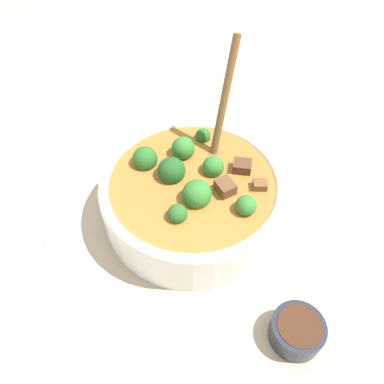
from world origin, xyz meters
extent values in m
plane|color=#C6B293|center=(0.00, 0.00, 0.00)|extent=(4.00, 4.00, 0.00)
cylinder|color=white|center=(0.00, 0.00, 0.04)|extent=(0.29, 0.29, 0.08)
torus|color=white|center=(0.00, 0.00, 0.08)|extent=(0.29, 0.29, 0.02)
cylinder|color=#B27533|center=(0.00, 0.00, 0.06)|extent=(0.26, 0.26, 0.05)
sphere|color=#2D6B28|center=(0.08, -0.01, 0.09)|extent=(0.04, 0.04, 0.04)
cylinder|color=#6B9956|center=(0.08, -0.01, 0.06)|extent=(0.01, 0.01, 0.02)
sphere|color=#387F33|center=(-0.02, 0.03, 0.09)|extent=(0.04, 0.04, 0.04)
cylinder|color=#6B9956|center=(-0.02, 0.03, 0.06)|extent=(0.02, 0.02, 0.02)
sphere|color=#387F33|center=(0.04, -0.05, 0.09)|extent=(0.04, 0.04, 0.04)
cylinder|color=#6B9956|center=(0.04, -0.05, 0.07)|extent=(0.01, 0.01, 0.02)
sphere|color=#235B23|center=(0.03, 0.00, 0.09)|extent=(0.04, 0.04, 0.04)
cylinder|color=#6B9956|center=(0.03, 0.00, 0.06)|extent=(0.02, 0.02, 0.02)
sphere|color=#387F33|center=(-0.09, 0.02, 0.09)|extent=(0.03, 0.03, 0.03)
cylinder|color=#6B9956|center=(-0.09, 0.02, 0.07)|extent=(0.01, 0.01, 0.01)
sphere|color=#2D6B28|center=(-0.01, 0.07, 0.09)|extent=(0.03, 0.03, 0.03)
cylinder|color=#6B9956|center=(-0.01, 0.07, 0.07)|extent=(0.01, 0.01, 0.01)
sphere|color=#2D6B28|center=(0.02, -0.10, 0.09)|extent=(0.03, 0.03, 0.03)
cylinder|color=#6B9956|center=(0.02, -0.10, 0.07)|extent=(0.01, 0.01, 0.01)
sphere|color=#387F33|center=(-0.02, -0.03, 0.09)|extent=(0.03, 0.03, 0.03)
cylinder|color=#6B9956|center=(-0.02, -0.03, 0.07)|extent=(0.01, 0.01, 0.02)
cube|color=brown|center=(-0.05, 0.00, 0.09)|extent=(0.04, 0.04, 0.02)
cube|color=brown|center=(-0.10, -0.03, 0.09)|extent=(0.03, 0.02, 0.02)
cube|color=brown|center=(-0.06, -0.05, 0.09)|extent=(0.03, 0.03, 0.02)
ellipsoid|color=brown|center=(-0.01, -0.07, 0.08)|extent=(0.04, 0.03, 0.01)
cylinder|color=brown|center=(-0.01, -0.10, 0.17)|extent=(0.02, 0.07, 0.19)
cylinder|color=#232833|center=(-0.20, 0.14, 0.02)|extent=(0.07, 0.07, 0.04)
cylinder|color=#472819|center=(-0.20, 0.14, 0.03)|extent=(0.06, 0.06, 0.01)
camera|label=1|loc=(-0.14, 0.35, 0.51)|focal=35.00mm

